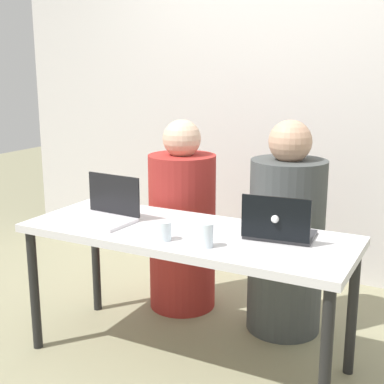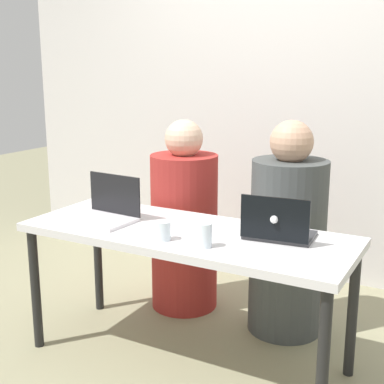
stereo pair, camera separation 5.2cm
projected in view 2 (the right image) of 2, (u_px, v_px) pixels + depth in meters
ground_plane at (186, 359)px, 2.78m from camera, size 12.00×12.00×0.00m
back_wall at (288, 111)px, 3.76m from camera, size 4.50×0.10×2.36m
desk at (186, 244)px, 2.63m from camera, size 1.64×0.63×0.70m
person_on_left at (184, 226)px, 3.30m from camera, size 0.45×0.45×1.18m
person_on_right at (287, 240)px, 2.99m from camera, size 0.46×0.46×1.21m
laptop_front_left at (106, 211)px, 2.78m from camera, size 0.35×0.28×0.23m
laptop_back_right at (278, 229)px, 2.47m from camera, size 0.34×0.27×0.22m
water_glass_right at (205, 237)px, 2.37m from camera, size 0.06×0.06×0.11m
water_glass_center at (164, 232)px, 2.46m from camera, size 0.07×0.07×0.09m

